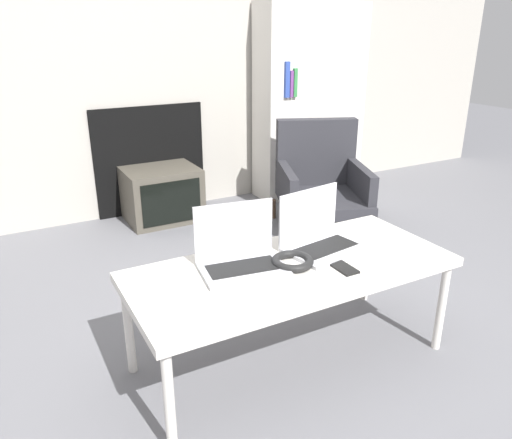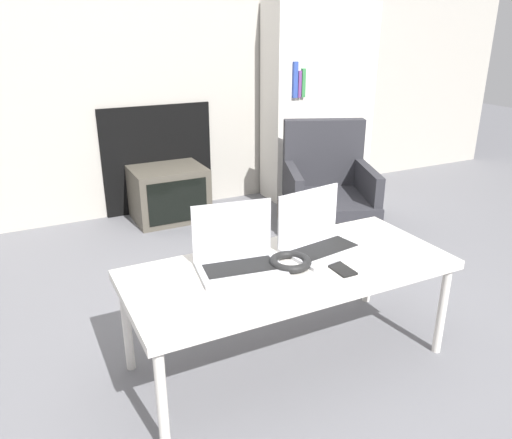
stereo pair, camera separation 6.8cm
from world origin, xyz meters
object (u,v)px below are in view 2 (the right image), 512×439
armchair (327,178)px  laptop_left (237,253)px  tv (169,193)px  headphones (290,262)px  phone (341,269)px  laptop_right (318,236)px

armchair → laptop_left: bearing=-113.8°
armchair → tv: bearing=173.9°
tv → headphones: bearing=-92.2°
tv → phone: bearing=-87.3°
laptop_left → armchair: bearing=52.5°
tv → armchair: (1.00, -0.54, 0.12)m
tv → laptop_left: bearing=-98.3°
laptop_right → headphones: size_ratio=2.12×
laptop_left → headphones: bearing=-17.5°
phone → armchair: (0.91, 1.43, -0.13)m
laptop_right → tv: (-0.12, 1.76, -0.31)m
headphones → armchair: 1.70m
laptop_left → phone: bearing=-22.9°
laptop_left → laptop_right: (0.38, -0.00, 0.00)m
laptop_left → armchair: size_ratio=0.43×
headphones → phone: size_ratio=1.27×
headphones → phone: 0.20m
phone → laptop_left: bearing=148.6°
tv → armchair: bearing=-28.4°
tv → laptop_right: bearing=-86.1°
laptop_right → phone: 0.22m
laptop_right → tv: bearing=84.9°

